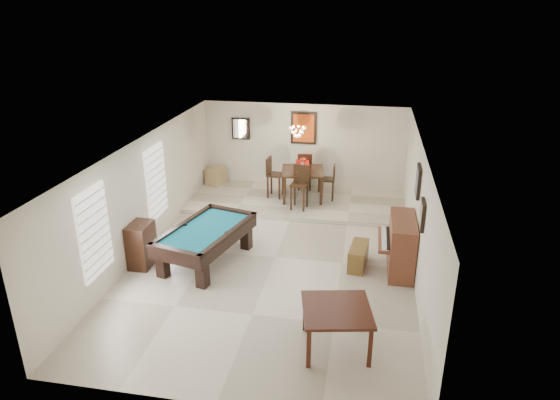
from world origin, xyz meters
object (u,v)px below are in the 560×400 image
(piano_bench, at_px, (358,256))
(dining_chair_east, at_px, (328,182))
(upright_piano, at_px, (395,245))
(dining_chair_south, at_px, (299,188))
(dining_table, at_px, (302,182))
(corner_bench, at_px, (216,176))
(dining_chair_north, at_px, (305,171))
(dining_chair_west, at_px, (275,178))
(square_table, at_px, (336,328))
(apothecary_chest, at_px, (141,245))
(pool_table, at_px, (206,245))
(chandelier, at_px, (297,128))
(flower_vase, at_px, (303,162))

(piano_bench, xyz_separation_m, dining_chair_east, (-1.00, 3.52, 0.39))
(upright_piano, bearing_deg, dining_chair_south, 132.03)
(dining_table, xyz_separation_m, corner_bench, (-2.77, 0.69, -0.23))
(dining_chair_north, height_order, dining_chair_west, dining_chair_west)
(dining_table, bearing_deg, square_table, -77.15)
(square_table, relative_size, corner_bench, 1.96)
(apothecary_chest, relative_size, corner_bench, 1.75)
(square_table, height_order, upright_piano, upright_piano)
(pool_table, xyz_separation_m, corner_bench, (-1.19, 4.55, -0.02))
(piano_bench, bearing_deg, dining_chair_north, 112.43)
(dining_chair_west, bearing_deg, chandelier, -99.31)
(upright_piano, bearing_deg, pool_table, -174.49)
(corner_bench, bearing_deg, piano_bench, -42.90)
(flower_vase, bearing_deg, piano_bench, -63.81)
(dining_chair_east, height_order, corner_bench, dining_chair_east)
(dining_chair_south, distance_m, chandelier, 1.60)
(apothecary_chest, relative_size, dining_table, 0.84)
(pool_table, bearing_deg, upright_piano, 19.95)
(pool_table, distance_m, square_table, 3.88)
(upright_piano, relative_size, dining_chair_south, 1.19)
(dining_chair_south, distance_m, dining_chair_north, 1.55)
(flower_vase, xyz_separation_m, dining_chair_north, (-0.04, 0.77, -0.51))
(flower_vase, distance_m, corner_bench, 2.97)
(corner_bench, bearing_deg, pool_table, -75.31)
(pool_table, bearing_deg, piano_bench, 21.19)
(piano_bench, bearing_deg, dining_chair_east, 105.84)
(upright_piano, xyz_separation_m, piano_bench, (-0.75, -0.00, -0.34))
(square_table, bearing_deg, chandelier, 104.45)
(dining_chair_south, bearing_deg, dining_chair_west, 144.60)
(upright_piano, xyz_separation_m, dining_chair_east, (-1.74, 3.52, 0.05))
(flower_vase, relative_size, dining_chair_west, 0.21)
(flower_vase, bearing_deg, dining_chair_east, 3.73)
(dining_chair_east, height_order, chandelier, chandelier)
(chandelier, bearing_deg, dining_chair_north, 84.73)
(dining_chair_north, xyz_separation_m, chandelier, (-0.09, -0.98, 1.51))
(flower_vase, bearing_deg, dining_chair_north, 93.30)
(pool_table, distance_m, apothecary_chest, 1.38)
(upright_piano, relative_size, dining_chair_west, 1.22)
(chandelier, bearing_deg, upright_piano, -51.64)
(dining_table, distance_m, chandelier, 1.62)
(square_table, xyz_separation_m, dining_chair_east, (-0.73, 6.35, 0.25))
(upright_piano, height_order, dining_chair_west, dining_chair_west)
(pool_table, relative_size, dining_chair_south, 1.99)
(dining_table, xyz_separation_m, dining_chair_north, (-0.04, 0.77, 0.09))
(pool_table, distance_m, dining_chair_south, 3.49)
(upright_piano, relative_size, apothecary_chest, 1.43)
(square_table, distance_m, apothecary_chest, 4.79)
(apothecary_chest, distance_m, chandelier, 5.21)
(dining_chair_south, height_order, chandelier, chandelier)
(dining_table, height_order, flower_vase, flower_vase)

